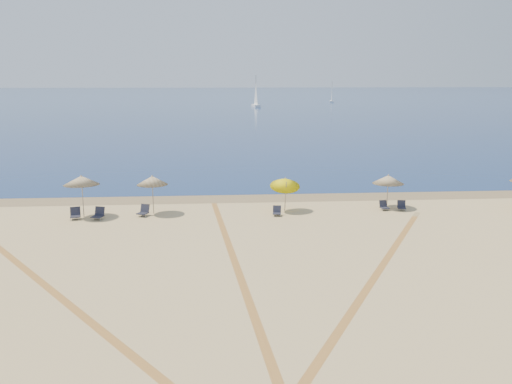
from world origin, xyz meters
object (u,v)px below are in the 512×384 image
chair_1 (75,214)px  chair_5 (384,206)px  umbrella_3 (285,182)px  chair_2 (99,214)px  umbrella_1 (81,180)px  sailboat_0 (332,96)px  chair_6 (402,206)px  chair_3 (144,211)px  umbrella_4 (388,179)px  umbrella_2 (152,180)px  chair_4 (277,211)px  sailboat_1 (256,97)px

chair_1 → chair_5: size_ratio=1.23×
umbrella_3 → chair_2: 11.72m
umbrella_1 → sailboat_0: 156.17m
chair_1 → sailboat_0: 156.75m
chair_6 → sailboat_0: sailboat_0 is taller
chair_2 → chair_3: 2.70m
chair_5 → chair_2: bearing=174.7°
umbrella_4 → chair_2: 18.56m
umbrella_2 → umbrella_3: (8.38, -0.02, -0.24)m
sailboat_0 → chair_6: bearing=-89.6°
chair_1 → chair_4: chair_1 is taller
umbrella_2 → chair_1: size_ratio=3.07×
chair_2 → chair_5: size_ratio=1.33×
umbrella_2 → umbrella_3: umbrella_2 is taller
umbrella_2 → chair_6: 16.11m
umbrella_2 → chair_3: bearing=-136.8°
umbrella_1 → umbrella_2: size_ratio=1.06×
umbrella_4 → sailboat_1: bearing=89.9°
umbrella_1 → chair_5: umbrella_1 is taller
umbrella_3 → chair_3: umbrella_3 is taller
chair_5 → chair_6: size_ratio=0.95×
chair_2 → chair_6: 19.20m
chair_4 → sailboat_0: 153.51m
chair_2 → sailboat_1: sailboat_1 is taller
chair_1 → chair_2: size_ratio=0.93×
umbrella_4 → chair_6: (0.75, -0.70, -1.63)m
umbrella_4 → chair_5: bearing=-124.8°
umbrella_1 → umbrella_3: bearing=2.0°
umbrella_4 → sailboat_0: bearing=79.2°
umbrella_2 → chair_2: (-3.18, -1.09, -1.82)m
sailboat_0 → sailboat_1: sailboat_1 is taller
chair_3 → chair_4: (8.29, -0.53, -0.05)m
umbrella_1 → umbrella_4: 19.50m
chair_5 → chair_6: bearing=-16.1°
chair_1 → chair_6: bearing=-10.5°
umbrella_1 → umbrella_4: bearing=2.6°
umbrella_4 → umbrella_1: bearing=-177.4°
chair_6 → umbrella_1: bearing=-168.1°
chair_5 → sailboat_1: 121.78m
umbrella_2 → chair_6: (16.00, -0.26, -1.87)m
chair_6 → chair_3: bearing=-167.8°
chair_5 → umbrella_1: bearing=172.7°
chair_6 → umbrella_2: bearing=-169.6°
umbrella_4 → chair_4: umbrella_4 is taller
umbrella_1 → umbrella_3: (12.60, 0.44, -0.39)m
umbrella_2 → chair_4: 8.04m
umbrella_3 → chair_4: 2.02m
umbrella_3 → sailboat_0: sailboat_0 is taller
chair_3 → sailboat_1: sailboat_1 is taller
umbrella_4 → chair_3: umbrella_4 is taller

